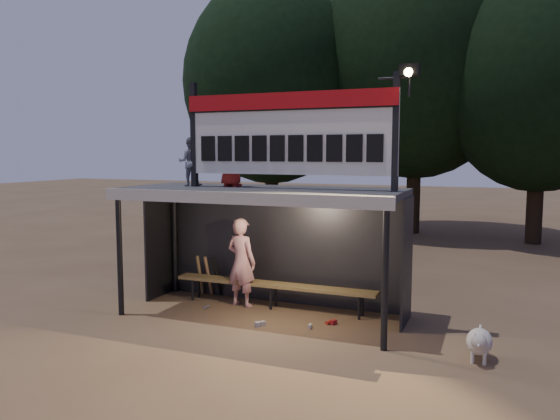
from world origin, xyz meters
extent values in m
plane|color=brown|center=(0.00, 0.00, 0.00)|extent=(80.00, 80.00, 0.00)
imported|color=white|center=(-0.62, 0.45, 0.86)|extent=(0.70, 0.53, 1.71)
imported|color=gray|center=(-1.48, 0.06, 2.78)|extent=(0.55, 0.51, 0.91)
imported|color=#AE221A|center=(-0.70, 0.24, 2.85)|extent=(0.58, 0.44, 1.07)
cube|color=#3A3B3D|center=(0.00, 0.00, 2.26)|extent=(5.00, 2.00, 0.12)
cube|color=beige|center=(0.00, -1.02, 2.22)|extent=(5.10, 0.06, 0.20)
cylinder|color=black|center=(-2.40, -0.90, 1.10)|extent=(0.10, 0.10, 2.20)
cylinder|color=black|center=(2.40, -0.90, 1.10)|extent=(0.10, 0.10, 2.20)
cylinder|color=black|center=(-2.40, 0.90, 1.10)|extent=(0.10, 0.10, 2.20)
cylinder|color=black|center=(2.40, 0.90, 1.10)|extent=(0.10, 0.10, 2.20)
cube|color=black|center=(0.00, 1.00, 1.10)|extent=(5.00, 0.04, 2.20)
cube|color=black|center=(-2.50, 0.50, 1.10)|extent=(0.04, 1.00, 2.20)
cube|color=black|center=(2.50, 0.50, 1.10)|extent=(0.04, 1.00, 2.20)
cylinder|color=black|center=(0.00, 1.00, 2.15)|extent=(5.00, 0.06, 0.06)
cube|color=black|center=(-1.35, 0.00, 3.27)|extent=(0.10, 0.10, 1.90)
cube|color=black|center=(2.35, 0.00, 3.27)|extent=(0.10, 0.10, 1.90)
cube|color=silver|center=(0.50, 0.00, 3.27)|extent=(3.80, 0.08, 1.40)
cube|color=#B70D12|center=(0.50, -0.05, 3.83)|extent=(3.80, 0.04, 0.28)
cube|color=black|center=(0.50, -0.06, 3.68)|extent=(3.80, 0.02, 0.03)
cube|color=black|center=(-1.03, -0.05, 3.02)|extent=(0.27, 0.03, 0.45)
cube|color=black|center=(-0.69, -0.05, 3.02)|extent=(0.27, 0.03, 0.45)
cube|color=black|center=(-0.35, -0.05, 3.02)|extent=(0.27, 0.03, 0.45)
cube|color=black|center=(-0.01, -0.05, 3.02)|extent=(0.27, 0.03, 0.45)
cube|color=black|center=(0.33, -0.05, 3.02)|extent=(0.27, 0.03, 0.45)
cube|color=black|center=(0.67, -0.05, 3.02)|extent=(0.27, 0.03, 0.45)
cube|color=black|center=(1.01, -0.05, 3.02)|extent=(0.27, 0.03, 0.45)
cube|color=black|center=(1.35, -0.05, 3.02)|extent=(0.27, 0.03, 0.45)
cube|color=black|center=(1.69, -0.05, 3.02)|extent=(0.27, 0.03, 0.45)
cube|color=black|center=(2.03, -0.05, 3.02)|extent=(0.27, 0.03, 0.45)
cylinder|color=black|center=(2.30, 0.00, 4.12)|extent=(0.50, 0.04, 0.04)
cylinder|color=black|center=(2.55, 0.00, 3.97)|extent=(0.04, 0.04, 0.30)
cube|color=black|center=(2.55, -0.05, 4.22)|extent=(0.30, 0.22, 0.18)
sphere|color=#FFD88C|center=(2.55, -0.14, 4.18)|extent=(0.14, 0.14, 0.14)
cube|color=olive|center=(0.00, 0.55, 0.45)|extent=(4.00, 0.35, 0.06)
cylinder|color=black|center=(-1.70, 0.43, 0.23)|extent=(0.05, 0.05, 0.45)
cylinder|color=black|center=(-1.70, 0.67, 0.23)|extent=(0.05, 0.05, 0.45)
cylinder|color=black|center=(0.00, 0.43, 0.23)|extent=(0.05, 0.05, 0.45)
cylinder|color=black|center=(0.00, 0.67, 0.23)|extent=(0.05, 0.05, 0.45)
cylinder|color=black|center=(1.70, 0.43, 0.23)|extent=(0.05, 0.05, 0.45)
cylinder|color=black|center=(1.70, 0.67, 0.23)|extent=(0.05, 0.05, 0.45)
cylinder|color=black|center=(-4.00, 10.00, 1.87)|extent=(0.50, 0.50, 3.74)
ellipsoid|color=black|center=(-4.00, 10.00, 5.53)|extent=(6.46, 6.46, 7.48)
cylinder|color=#2F2215|center=(1.00, 11.50, 2.09)|extent=(0.50, 0.50, 4.18)
ellipsoid|color=black|center=(1.00, 11.50, 6.18)|extent=(7.22, 7.22, 8.36)
cylinder|color=black|center=(5.00, 10.50, 1.76)|extent=(0.50, 0.50, 3.52)
ellipsoid|color=black|center=(5.00, 10.50, 5.20)|extent=(6.08, 6.08, 7.04)
ellipsoid|color=beige|center=(3.74, -0.77, 0.27)|extent=(0.36, 0.58, 0.36)
sphere|color=beige|center=(3.74, -1.05, 0.36)|extent=(0.22, 0.22, 0.22)
cone|color=beige|center=(3.74, -1.15, 0.34)|extent=(0.10, 0.10, 0.10)
cone|color=beige|center=(3.69, -1.07, 0.46)|extent=(0.06, 0.06, 0.07)
cone|color=beige|center=(3.79, -1.07, 0.46)|extent=(0.06, 0.06, 0.07)
cylinder|color=beige|center=(3.66, -0.95, 0.09)|extent=(0.05, 0.05, 0.18)
cylinder|color=silver|center=(3.82, -0.95, 0.09)|extent=(0.05, 0.05, 0.18)
cylinder|color=beige|center=(3.66, -0.59, 0.09)|extent=(0.05, 0.05, 0.18)
cylinder|color=beige|center=(3.82, -0.59, 0.09)|extent=(0.05, 0.05, 0.18)
cylinder|color=beige|center=(3.74, -0.47, 0.34)|extent=(0.04, 0.16, 0.14)
cylinder|color=olive|center=(-1.75, 0.82, 0.43)|extent=(0.07, 0.27, 0.84)
cylinder|color=#9E714A|center=(-1.55, 0.82, 0.43)|extent=(0.09, 0.30, 0.83)
cylinder|color=black|center=(-1.35, 0.82, 0.43)|extent=(0.07, 0.32, 0.83)
cube|color=#A21B1D|center=(1.36, 0.00, 0.04)|extent=(0.11, 0.12, 0.08)
cylinder|color=#A1A0A5|center=(-1.15, 0.01, 0.04)|extent=(0.09, 0.13, 0.07)
cube|color=beige|center=(0.25, -0.53, 0.04)|extent=(0.11, 0.12, 0.08)
cylinder|color=#AF2B1E|center=(1.27, -0.03, 0.04)|extent=(0.10, 0.13, 0.07)
cube|color=#B0B0B5|center=(0.19, -0.60, 0.04)|extent=(0.12, 0.12, 0.08)
cylinder|color=beige|center=(1.04, -0.34, 0.04)|extent=(0.08, 0.13, 0.07)
camera|label=1|loc=(3.91, -8.81, 2.96)|focal=35.00mm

